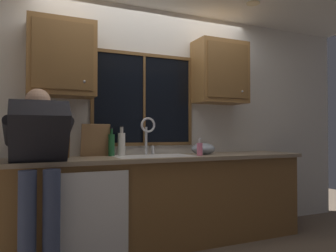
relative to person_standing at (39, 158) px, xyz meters
name	(u,v)px	position (x,y,z in m)	size (l,w,h in m)	color
back_wall	(149,122)	(1.18, 0.66, 0.32)	(5.55, 0.12, 2.55)	silver
ceiling_downlight_right	(253,3)	(2.13, 0.00, 1.59)	(0.14, 0.14, 0.01)	#FFEAB2
window_glass	(144,99)	(1.10, 0.60, 0.57)	(1.10, 0.02, 0.95)	black
window_frame_top	(144,55)	(1.10, 0.59, 1.06)	(1.17, 0.02, 0.04)	brown
window_frame_bottom	(144,144)	(1.10, 0.59, 0.08)	(1.17, 0.02, 0.04)	brown
window_frame_left	(92,97)	(0.53, 0.59, 0.57)	(0.04, 0.02, 0.95)	brown
window_frame_right	(190,101)	(1.67, 0.59, 0.57)	(0.04, 0.02, 0.95)	brown
window_mullion_center	(144,99)	(1.10, 0.58, 0.57)	(0.02, 0.02, 0.95)	brown
lower_cabinet_run	(160,203)	(1.18, 0.31, -0.51)	(3.15, 0.58, 0.88)	brown
countertop	(161,158)	(1.18, 0.29, -0.05)	(3.21, 0.62, 0.04)	gray
dishwasher_front	(94,216)	(0.44, 0.00, -0.50)	(0.60, 0.02, 0.74)	white
upper_cabinet_left	(61,59)	(0.21, 0.43, 0.91)	(0.62, 0.36, 0.72)	olive
upper_cabinet_right	(220,73)	(1.99, 0.43, 0.91)	(0.62, 0.36, 0.72)	olive
sink	(154,166)	(1.10, 0.30, -0.13)	(0.80, 0.46, 0.21)	silver
faucet	(148,131)	(1.11, 0.48, 0.22)	(0.18, 0.09, 0.40)	silver
person_standing	(39,158)	(0.00, 0.00, 0.00)	(0.53, 0.70, 1.54)	#384260
knife_block	(62,146)	(0.22, 0.43, 0.07)	(0.12, 0.18, 0.32)	brown
cutting_board	(95,140)	(0.55, 0.52, 0.13)	(0.28, 0.02, 0.33)	#997047
mixing_bowl	(203,149)	(1.70, 0.33, 0.02)	(0.26, 0.26, 0.13)	#8C99A8
soap_dispenser	(200,149)	(1.56, 0.17, 0.04)	(0.06, 0.07, 0.18)	pink
bottle_green_glass	(111,144)	(0.71, 0.47, 0.09)	(0.06, 0.06, 0.29)	#1E592D
bottle_tall_clear	(122,143)	(0.81, 0.48, 0.09)	(0.08, 0.08, 0.31)	silver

